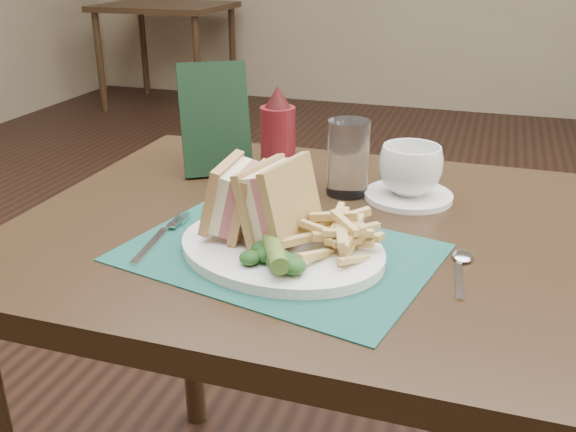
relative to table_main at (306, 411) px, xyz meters
The scene contains 18 objects.
floor 0.62m from the table_main, 90.00° to the left, with size 7.00×7.00×0.00m, color black.
wall_back 4.02m from the table_main, 90.00° to the left, with size 6.00×6.00×0.00m, color gray.
table_main is the anchor object (origin of this frame).
table_bg_left 4.08m from the table_main, 121.21° to the left, with size 0.90×0.75×0.75m, color black, non-canonical shape.
placemat 0.40m from the table_main, 93.51° to the right, with size 0.42×0.30×0.00m, color #174A3F.
plate 0.40m from the table_main, 91.45° to the right, with size 0.30×0.24×0.01m, color white, non-canonical shape.
sandwich_half_a 0.47m from the table_main, 132.51° to the right, with size 0.06×0.11×0.10m, color tan, non-canonical shape.
sandwich_half_b 0.46m from the table_main, 107.27° to the right, with size 0.06×0.12×0.11m, color tan, non-canonical shape.
kale_garnish 0.45m from the table_main, 87.18° to the right, with size 0.11×0.08×0.03m, color #153914, non-canonical shape.
pickle_spear 0.45m from the table_main, 88.41° to the right, with size 0.02×0.02×0.12m, color #466526.
fries_pile 0.44m from the table_main, 55.57° to the right, with size 0.18×0.20×0.05m, color tan, non-canonical shape.
fork 0.45m from the table_main, 144.69° to the right, with size 0.03×0.17×0.01m, color silver, non-canonical shape.
spoon 0.46m from the table_main, 23.44° to the right, with size 0.03×0.15×0.01m, color silver, non-canonical shape.
saucer 0.43m from the table_main, 47.09° to the left, with size 0.15×0.15×0.01m, color white.
coffee_cup 0.47m from the table_main, 47.09° to the left, with size 0.11×0.11×0.08m, color white.
drinking_glass 0.46m from the table_main, 78.13° to the left, with size 0.07×0.07×0.13m, color white.
ketchup_bottle 0.49m from the table_main, 128.47° to the left, with size 0.06×0.06×0.19m, color #590F15, non-canonical shape.
check_presenter 0.56m from the table_main, 143.12° to the left, with size 0.13×0.01×0.21m, color black.
Camera 1 is at (0.26, -1.39, 1.15)m, focal length 40.00 mm.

